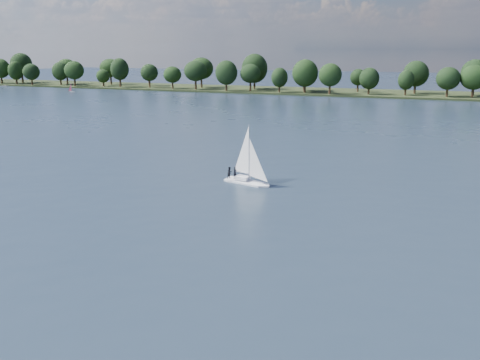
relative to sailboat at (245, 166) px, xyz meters
name	(u,v)px	position (x,y,z in m)	size (l,w,h in m)	color
ground	(300,129)	(-7.38, 54.29, -2.49)	(700.00, 700.00, 0.00)	#233342
far_shore	(373,94)	(-7.38, 166.29, -2.49)	(660.00, 40.00, 1.50)	black
sailboat	(245,166)	(0.00, 0.00, 0.00)	(7.03, 3.68, 8.92)	white
dinghy_pink	(72,90)	(-134.10, 126.43, -1.48)	(2.81, 2.31, 4.26)	white
pontoon	(5,86)	(-191.35, 144.30, -2.49)	(4.00, 2.00, 0.50)	#515355
treeline	(346,75)	(-18.35, 162.28, 5.58)	(562.60, 73.87, 18.63)	black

